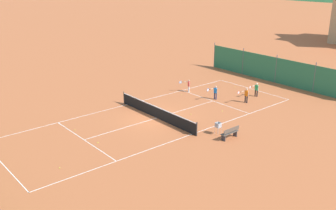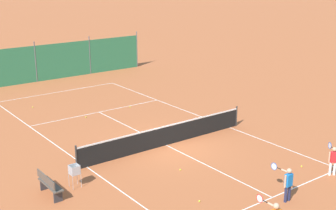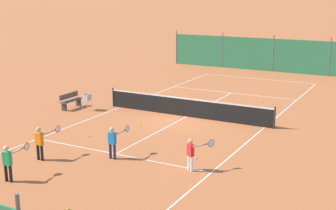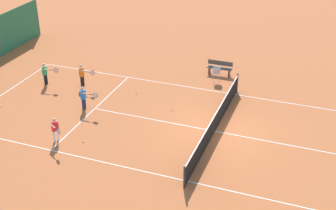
{
  "view_description": "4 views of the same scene",
  "coord_description": "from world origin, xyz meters",
  "px_view_note": "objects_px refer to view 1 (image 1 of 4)",
  "views": [
    {
      "loc": [
        22.68,
        -17.83,
        11.37
      ],
      "look_at": [
        0.47,
        0.79,
        1.04
      ],
      "focal_mm": 42.0,
      "sensor_mm": 36.0,
      "label": 1
    },
    {
      "loc": [
        12.13,
        16.26,
        8.02
      ],
      "look_at": [
        -1.0,
        -1.18,
        1.49
      ],
      "focal_mm": 50.0,
      "sensor_mm": 36.0,
      "label": 2
    },
    {
      "loc": [
        -10.11,
        20.81,
        6.31
      ],
      "look_at": [
        -0.2,
        2.39,
        1.15
      ],
      "focal_mm": 50.0,
      "sensor_mm": 36.0,
      "label": 3
    },
    {
      "loc": [
        -18.49,
        -4.51,
        11.58
      ],
      "look_at": [
        -0.67,
        2.12,
        1.35
      ],
      "focal_mm": 50.0,
      "sensor_mm": 36.0,
      "label": 4
    }
  ],
  "objects_px": {
    "courtside_bench": "(230,133)",
    "tennis_ball_service_box": "(235,87)",
    "player_near_service": "(188,85)",
    "tennis_ball_by_net_left": "(75,130)",
    "player_near_baseline": "(246,94)",
    "tennis_net": "(157,112)",
    "tennis_ball_by_net_right": "(182,95)",
    "player_far_service": "(256,89)",
    "player_far_baseline": "(215,92)",
    "tennis_ball_alley_right": "(222,111)",
    "ball_hopper": "(218,126)",
    "tennis_ball_mid_court": "(191,114)",
    "tennis_ball_alley_left": "(98,143)",
    "tennis_ball_far_corner": "(60,168)"
  },
  "relations": [
    {
      "from": "player_near_service",
      "to": "courtside_bench",
      "type": "height_order",
      "value": "player_near_service"
    },
    {
      "from": "tennis_ball_service_box",
      "to": "tennis_ball_alley_left",
      "type": "bearing_deg",
      "value": -81.34
    },
    {
      "from": "tennis_ball_mid_court",
      "to": "courtside_bench",
      "type": "height_order",
      "value": "courtside_bench"
    },
    {
      "from": "player_near_baseline",
      "to": "courtside_bench",
      "type": "bearing_deg",
      "value": -58.26
    },
    {
      "from": "tennis_ball_alley_left",
      "to": "player_far_service",
      "type": "bearing_deg",
      "value": 88.07
    },
    {
      "from": "ball_hopper",
      "to": "courtside_bench",
      "type": "height_order",
      "value": "ball_hopper"
    },
    {
      "from": "player_far_baseline",
      "to": "tennis_ball_alley_right",
      "type": "bearing_deg",
      "value": -35.09
    },
    {
      "from": "player_near_baseline",
      "to": "player_far_service",
      "type": "height_order",
      "value": "player_near_baseline"
    },
    {
      "from": "player_near_baseline",
      "to": "tennis_ball_by_net_left",
      "type": "bearing_deg",
      "value": -105.71
    },
    {
      "from": "tennis_ball_alley_left",
      "to": "courtside_bench",
      "type": "bearing_deg",
      "value": 54.5
    },
    {
      "from": "player_near_service",
      "to": "tennis_ball_by_net_left",
      "type": "height_order",
      "value": "player_near_service"
    },
    {
      "from": "tennis_net",
      "to": "courtside_bench",
      "type": "distance_m",
      "value": 6.51
    },
    {
      "from": "tennis_ball_by_net_right",
      "to": "courtside_bench",
      "type": "relative_size",
      "value": 0.04
    },
    {
      "from": "player_near_baseline",
      "to": "tennis_ball_by_net_left",
      "type": "distance_m",
      "value": 14.95
    },
    {
      "from": "tennis_ball_by_net_left",
      "to": "tennis_net",
      "type": "bearing_deg",
      "value": 72.65
    },
    {
      "from": "player_near_service",
      "to": "tennis_ball_alley_left",
      "type": "relative_size",
      "value": 18.08
    },
    {
      "from": "player_near_service",
      "to": "player_far_baseline",
      "type": "bearing_deg",
      "value": 5.81
    },
    {
      "from": "tennis_net",
      "to": "tennis_ball_by_net_right",
      "type": "relative_size",
      "value": 139.09
    },
    {
      "from": "player_near_service",
      "to": "tennis_ball_service_box",
      "type": "relative_size",
      "value": 18.08
    },
    {
      "from": "tennis_ball_alley_left",
      "to": "tennis_net",
      "type": "bearing_deg",
      "value": 100.24
    },
    {
      "from": "player_far_baseline",
      "to": "tennis_ball_by_net_left",
      "type": "xyz_separation_m",
      "value": [
        -1.7,
        -12.95,
        -0.7
      ]
    },
    {
      "from": "tennis_ball_mid_court",
      "to": "tennis_ball_by_net_right",
      "type": "relative_size",
      "value": 1.0
    },
    {
      "from": "player_near_baseline",
      "to": "player_far_baseline",
      "type": "distance_m",
      "value": 2.74
    },
    {
      "from": "player_far_baseline",
      "to": "ball_hopper",
      "type": "relative_size",
      "value": 1.42
    },
    {
      "from": "tennis_ball_mid_court",
      "to": "tennis_ball_by_net_right",
      "type": "xyz_separation_m",
      "value": [
        -4.22,
        2.77,
        0.0
      ]
    },
    {
      "from": "player_near_baseline",
      "to": "courtside_bench",
      "type": "height_order",
      "value": "player_near_baseline"
    },
    {
      "from": "tennis_ball_alley_left",
      "to": "tennis_ball_far_corner",
      "type": "height_order",
      "value": "same"
    },
    {
      "from": "player_near_baseline",
      "to": "tennis_ball_alley_right",
      "type": "bearing_deg",
      "value": -86.74
    },
    {
      "from": "courtside_bench",
      "to": "ball_hopper",
      "type": "bearing_deg",
      "value": -174.98
    },
    {
      "from": "player_far_service",
      "to": "tennis_ball_by_net_right",
      "type": "distance_m",
      "value": 6.84
    },
    {
      "from": "tennis_ball_far_corner",
      "to": "tennis_ball_mid_court",
      "type": "relative_size",
      "value": 1.0
    },
    {
      "from": "tennis_ball_by_net_right",
      "to": "player_near_service",
      "type": "bearing_deg",
      "value": 107.38
    },
    {
      "from": "tennis_ball_alley_right",
      "to": "tennis_ball_by_net_left",
      "type": "bearing_deg",
      "value": -110.71
    },
    {
      "from": "player_near_baseline",
      "to": "tennis_ball_by_net_right",
      "type": "height_order",
      "value": "player_near_baseline"
    },
    {
      "from": "player_near_service",
      "to": "tennis_ball_far_corner",
      "type": "distance_m",
      "value": 17.14
    },
    {
      "from": "player_far_baseline",
      "to": "tennis_ball_far_corner",
      "type": "bearing_deg",
      "value": -79.89
    },
    {
      "from": "player_near_baseline",
      "to": "tennis_ball_service_box",
      "type": "distance_m",
      "value": 4.66
    },
    {
      "from": "player_far_service",
      "to": "tennis_ball_mid_court",
      "type": "xyz_separation_m",
      "value": [
        -0.42,
        -7.75,
        -0.71
      ]
    },
    {
      "from": "player_near_service",
      "to": "tennis_ball_mid_court",
      "type": "distance_m",
      "value": 6.09
    },
    {
      "from": "player_near_baseline",
      "to": "tennis_ball_by_net_right",
      "type": "xyz_separation_m",
      "value": [
        -5.16,
        -2.92,
        -0.73
      ]
    },
    {
      "from": "tennis_ball_alley_left",
      "to": "tennis_ball_service_box",
      "type": "xyz_separation_m",
      "value": [
        -2.59,
        17.0,
        0.0
      ]
    },
    {
      "from": "tennis_net",
      "to": "tennis_ball_by_net_right",
      "type": "bearing_deg",
      "value": 119.43
    },
    {
      "from": "player_far_baseline",
      "to": "tennis_ball_service_box",
      "type": "distance_m",
      "value": 4.47
    },
    {
      "from": "player_far_baseline",
      "to": "player_near_baseline",
      "type": "bearing_deg",
      "value": 31.21
    },
    {
      "from": "tennis_net",
      "to": "ball_hopper",
      "type": "distance_m",
      "value": 5.49
    },
    {
      "from": "courtside_bench",
      "to": "tennis_ball_service_box",
      "type": "bearing_deg",
      "value": 129.31
    },
    {
      "from": "tennis_ball_by_net_right",
      "to": "ball_hopper",
      "type": "relative_size",
      "value": 0.07
    },
    {
      "from": "tennis_ball_by_net_left",
      "to": "tennis_ball_alley_right",
      "type": "xyz_separation_m",
      "value": [
        4.22,
        11.18,
        0.0
      ]
    },
    {
      "from": "player_far_service",
      "to": "tennis_ball_alley_left",
      "type": "xyz_separation_m",
      "value": [
        -0.55,
        -16.26,
        -0.71
      ]
    },
    {
      "from": "tennis_net",
      "to": "ball_hopper",
      "type": "xyz_separation_m",
      "value": [
        5.31,
        1.38,
        0.15
      ]
    }
  ]
}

